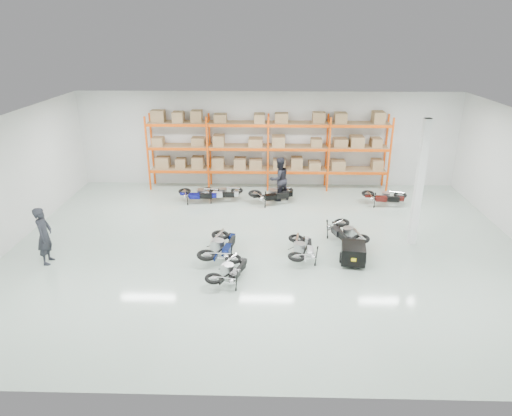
{
  "coord_description": "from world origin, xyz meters",
  "views": [
    {
      "loc": [
        -0.01,
        -14.47,
        7.27
      ],
      "look_at": [
        -0.42,
        1.0,
        1.1
      ],
      "focal_mm": 32.0,
      "sensor_mm": 36.0,
      "label": 1
    }
  ],
  "objects_px": {
    "moto_back_d": "(385,194)",
    "moto_back_a": "(199,191)",
    "trailer": "(353,253)",
    "moto_back_b": "(222,190)",
    "moto_blue_centre": "(220,243)",
    "person_back": "(279,179)",
    "moto_black_far_left": "(230,267)",
    "moto_touring_right": "(346,229)",
    "moto_back_c": "(273,191)",
    "moto_silver_left": "(302,245)",
    "person_left": "(44,236)"
  },
  "relations": [
    {
      "from": "moto_blue_centre",
      "to": "moto_back_c",
      "type": "distance_m",
      "value": 5.5
    },
    {
      "from": "moto_silver_left",
      "to": "moto_black_far_left",
      "type": "xyz_separation_m",
      "value": [
        -2.31,
        -1.52,
        -0.01
      ]
    },
    {
      "from": "moto_back_d",
      "to": "person_back",
      "type": "distance_m",
      "value": 4.64
    },
    {
      "from": "moto_blue_centre",
      "to": "moto_back_b",
      "type": "bearing_deg",
      "value": -74.06
    },
    {
      "from": "moto_back_d",
      "to": "moto_back_a",
      "type": "bearing_deg",
      "value": 95.3
    },
    {
      "from": "moto_touring_right",
      "to": "moto_silver_left",
      "type": "bearing_deg",
      "value": -160.69
    },
    {
      "from": "moto_back_c",
      "to": "person_left",
      "type": "xyz_separation_m",
      "value": [
        -7.44,
        -5.65,
        0.43
      ]
    },
    {
      "from": "moto_back_a",
      "to": "moto_back_c",
      "type": "relative_size",
      "value": 0.93
    },
    {
      "from": "moto_silver_left",
      "to": "moto_back_d",
      "type": "xyz_separation_m",
      "value": [
        3.92,
        5.09,
        0.01
      ]
    },
    {
      "from": "moto_silver_left",
      "to": "person_back",
      "type": "distance_m",
      "value": 5.66
    },
    {
      "from": "moto_blue_centre",
      "to": "moto_back_d",
      "type": "height_order",
      "value": "moto_blue_centre"
    },
    {
      "from": "person_left",
      "to": "moto_blue_centre",
      "type": "bearing_deg",
      "value": -89.77
    },
    {
      "from": "moto_black_far_left",
      "to": "moto_back_a",
      "type": "height_order",
      "value": "moto_back_a"
    },
    {
      "from": "moto_back_c",
      "to": "person_back",
      "type": "bearing_deg",
      "value": -52.25
    },
    {
      "from": "moto_blue_centre",
      "to": "moto_touring_right",
      "type": "bearing_deg",
      "value": -152.5
    },
    {
      "from": "moto_touring_right",
      "to": "moto_back_d",
      "type": "relative_size",
      "value": 1.06
    },
    {
      "from": "trailer",
      "to": "person_back",
      "type": "bearing_deg",
      "value": 119.14
    },
    {
      "from": "moto_silver_left",
      "to": "moto_back_a",
      "type": "relative_size",
      "value": 0.99
    },
    {
      "from": "moto_back_a",
      "to": "person_back",
      "type": "height_order",
      "value": "person_back"
    },
    {
      "from": "person_left",
      "to": "moto_back_a",
      "type": "bearing_deg",
      "value": -40.71
    },
    {
      "from": "moto_touring_right",
      "to": "moto_back_c",
      "type": "bearing_deg",
      "value": 104.91
    },
    {
      "from": "moto_black_far_left",
      "to": "moto_back_b",
      "type": "xyz_separation_m",
      "value": [
        -0.92,
        6.97,
        0.0
      ]
    },
    {
      "from": "trailer",
      "to": "moto_back_a",
      "type": "height_order",
      "value": "moto_back_a"
    },
    {
      "from": "moto_touring_right",
      "to": "moto_back_d",
      "type": "distance_m",
      "value": 4.44
    },
    {
      "from": "moto_silver_left",
      "to": "moto_touring_right",
      "type": "distance_m",
      "value": 2.08
    },
    {
      "from": "moto_blue_centre",
      "to": "moto_touring_right",
      "type": "height_order",
      "value": "moto_blue_centre"
    },
    {
      "from": "moto_back_a",
      "to": "moto_back_c",
      "type": "bearing_deg",
      "value": -90.38
    },
    {
      "from": "moto_silver_left",
      "to": "moto_back_b",
      "type": "height_order",
      "value": "moto_silver_left"
    },
    {
      "from": "trailer",
      "to": "moto_back_c",
      "type": "height_order",
      "value": "moto_back_c"
    },
    {
      "from": "moto_black_far_left",
      "to": "trailer",
      "type": "xyz_separation_m",
      "value": [
        3.94,
        1.2,
        -0.09
      ]
    },
    {
      "from": "moto_back_b",
      "to": "moto_blue_centre",
      "type": "bearing_deg",
      "value": -175.08
    },
    {
      "from": "moto_silver_left",
      "to": "moto_back_d",
      "type": "height_order",
      "value": "moto_back_d"
    },
    {
      "from": "trailer",
      "to": "moto_back_a",
      "type": "distance_m",
      "value": 8.05
    },
    {
      "from": "moto_back_d",
      "to": "person_back",
      "type": "height_order",
      "value": "person_back"
    },
    {
      "from": "person_left",
      "to": "moto_touring_right",
      "type": "bearing_deg",
      "value": -84.4
    },
    {
      "from": "moto_black_far_left",
      "to": "moto_touring_right",
      "type": "bearing_deg",
      "value": -123.24
    },
    {
      "from": "moto_back_c",
      "to": "moto_black_far_left",
      "type": "bearing_deg",
      "value": 150.23
    },
    {
      "from": "moto_back_a",
      "to": "person_back",
      "type": "bearing_deg",
      "value": -83.38
    },
    {
      "from": "moto_back_b",
      "to": "moto_back_c",
      "type": "relative_size",
      "value": 0.9
    },
    {
      "from": "moto_back_c",
      "to": "trailer",
      "type": "bearing_deg",
      "value": -173.06
    },
    {
      "from": "moto_back_d",
      "to": "moto_back_b",
      "type": "bearing_deg",
      "value": 93.38
    },
    {
      "from": "moto_blue_centre",
      "to": "moto_touring_right",
      "type": "xyz_separation_m",
      "value": [
        4.38,
        1.31,
        -0.03
      ]
    },
    {
      "from": "moto_silver_left",
      "to": "moto_touring_right",
      "type": "height_order",
      "value": "moto_touring_right"
    },
    {
      "from": "moto_back_d",
      "to": "person_back",
      "type": "xyz_separation_m",
      "value": [
        -4.59,
        0.51,
        0.48
      ]
    },
    {
      "from": "moto_back_d",
      "to": "person_left",
      "type": "height_order",
      "value": "person_left"
    },
    {
      "from": "moto_silver_left",
      "to": "moto_back_c",
      "type": "height_order",
      "value": "moto_back_c"
    },
    {
      "from": "moto_blue_centre",
      "to": "person_back",
      "type": "relative_size",
      "value": 0.95
    },
    {
      "from": "moto_blue_centre",
      "to": "person_left",
      "type": "relative_size",
      "value": 0.96
    },
    {
      "from": "moto_touring_right",
      "to": "person_left",
      "type": "bearing_deg",
      "value": 171.16
    },
    {
      "from": "moto_touring_right",
      "to": "person_back",
      "type": "height_order",
      "value": "person_back"
    }
  ]
}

